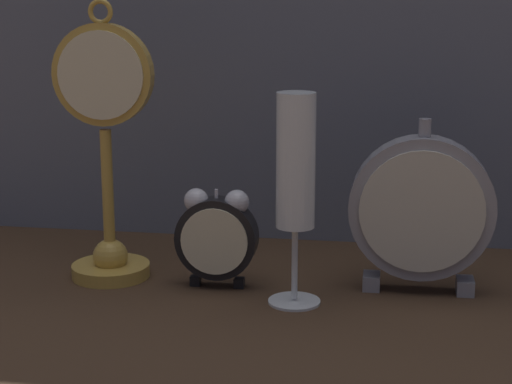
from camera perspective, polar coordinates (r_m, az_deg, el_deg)
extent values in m
plane|color=#422D1E|center=(0.92, -0.80, -8.69)|extent=(4.00, 4.00, 0.00)
cylinder|color=gold|center=(1.08, -9.64, -5.16)|extent=(0.10, 0.10, 0.02)
sphere|color=gold|center=(1.07, -9.68, -4.24)|extent=(0.04, 0.04, 0.04)
cylinder|color=gold|center=(1.05, -9.84, -0.40)|extent=(0.01, 0.01, 0.17)
cylinder|color=gold|center=(1.03, -10.17, 7.71)|extent=(0.12, 0.02, 0.12)
cylinder|color=beige|center=(1.02, -10.35, 7.66)|extent=(0.10, 0.00, 0.10)
torus|color=gold|center=(1.02, -10.33, 11.74)|extent=(0.03, 0.01, 0.03)
cube|color=black|center=(1.03, -4.05, -5.90)|extent=(0.01, 0.01, 0.01)
cube|color=black|center=(1.02, -1.13, -6.07)|extent=(0.01, 0.01, 0.01)
cylinder|color=black|center=(1.01, -2.63, -3.07)|extent=(0.10, 0.03, 0.10)
cylinder|color=beige|center=(1.00, -2.82, -3.34)|extent=(0.08, 0.00, 0.08)
sphere|color=silver|center=(1.00, -4.01, -0.57)|extent=(0.03, 0.03, 0.03)
sphere|color=silver|center=(1.00, -1.29, -0.68)|extent=(0.03, 0.03, 0.03)
cylinder|color=silver|center=(1.00, -2.66, -0.30)|extent=(0.00, 0.00, 0.02)
cube|color=gray|center=(1.03, 7.71, -5.91)|extent=(0.02, 0.03, 0.02)
cube|color=gray|center=(1.03, 13.76, -6.11)|extent=(0.02, 0.03, 0.02)
cylinder|color=gray|center=(1.00, 10.96, -1.03)|extent=(0.17, 0.04, 0.17)
cylinder|color=beige|center=(0.98, 10.99, -1.33)|extent=(0.14, 0.00, 0.14)
cylinder|color=gray|center=(0.98, 11.20, 4.24)|extent=(0.01, 0.01, 0.02)
cylinder|color=silver|center=(0.98, 2.57, -7.22)|extent=(0.06, 0.06, 0.01)
cylinder|color=silver|center=(0.96, 2.59, -4.72)|extent=(0.01, 0.01, 0.08)
cylinder|color=white|center=(0.93, 2.67, 2.09)|extent=(0.04, 0.04, 0.15)
cylinder|color=#E5D17F|center=(0.94, 2.65, 0.53)|extent=(0.04, 0.04, 0.10)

